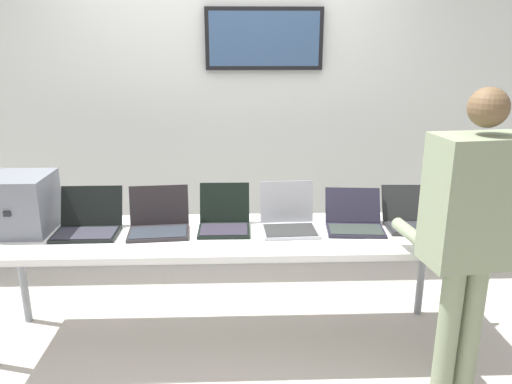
{
  "coord_description": "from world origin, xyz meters",
  "views": [
    {
      "loc": [
        0.1,
        -2.85,
        1.84
      ],
      "look_at": [
        0.21,
        0.2,
        0.92
      ],
      "focal_mm": 35.17,
      "sensor_mm": 36.0,
      "label": 1
    }
  ],
  "objects_px": {
    "laptop_station_0": "(88,223)",
    "laptop_station_1": "(159,222)",
    "laptop_station_4": "(354,221)",
    "laptop_station_2": "(224,219)",
    "laptop_station_3": "(288,220)",
    "laptop_station_5": "(415,218)",
    "person": "(472,224)",
    "workbench": "(223,241)",
    "equipment_box": "(21,203)"
  },
  "relations": [
    {
      "from": "laptop_station_0",
      "to": "laptop_station_2",
      "type": "relative_size",
      "value": 1.1
    },
    {
      "from": "laptop_station_3",
      "to": "workbench",
      "type": "bearing_deg",
      "value": -172.42
    },
    {
      "from": "laptop_station_5",
      "to": "laptop_station_3",
      "type": "bearing_deg",
      "value": -178.36
    },
    {
      "from": "laptop_station_0",
      "to": "laptop_station_4",
      "type": "relative_size",
      "value": 1.01
    },
    {
      "from": "equipment_box",
      "to": "laptop_station_0",
      "type": "xyz_separation_m",
      "value": [
        0.4,
        -0.04,
        -0.12
      ]
    },
    {
      "from": "laptop_station_0",
      "to": "workbench",
      "type": "bearing_deg",
      "value": -3.66
    },
    {
      "from": "laptop_station_3",
      "to": "laptop_station_4",
      "type": "bearing_deg",
      "value": -0.08
    },
    {
      "from": "equipment_box",
      "to": "laptop_station_5",
      "type": "height_order",
      "value": "equipment_box"
    },
    {
      "from": "laptop_station_1",
      "to": "laptop_station_4",
      "type": "height_order",
      "value": "laptop_station_1"
    },
    {
      "from": "laptop_station_1",
      "to": "laptop_station_2",
      "type": "bearing_deg",
      "value": 5.41
    },
    {
      "from": "laptop_station_4",
      "to": "person",
      "type": "distance_m",
      "value": 0.82
    },
    {
      "from": "workbench",
      "to": "laptop_station_4",
      "type": "height_order",
      "value": "laptop_station_4"
    },
    {
      "from": "laptop_station_4",
      "to": "laptop_station_1",
      "type": "bearing_deg",
      "value": -179.72
    },
    {
      "from": "laptop_station_3",
      "to": "laptop_station_5",
      "type": "relative_size",
      "value": 0.9
    },
    {
      "from": "laptop_station_1",
      "to": "person",
      "type": "height_order",
      "value": "person"
    },
    {
      "from": "workbench",
      "to": "laptop_station_3",
      "type": "relative_size",
      "value": 8.31
    },
    {
      "from": "workbench",
      "to": "person",
      "type": "height_order",
      "value": "person"
    },
    {
      "from": "equipment_box",
      "to": "laptop_station_3",
      "type": "xyz_separation_m",
      "value": [
        1.63,
        -0.04,
        -0.11
      ]
    },
    {
      "from": "laptop_station_4",
      "to": "laptop_station_5",
      "type": "relative_size",
      "value": 0.96
    },
    {
      "from": "laptop_station_3",
      "to": "laptop_station_1",
      "type": "bearing_deg",
      "value": -179.54
    },
    {
      "from": "workbench",
      "to": "laptop_station_0",
      "type": "xyz_separation_m",
      "value": [
        -0.82,
        0.05,
        0.11
      ]
    },
    {
      "from": "equipment_box",
      "to": "person",
      "type": "height_order",
      "value": "person"
    },
    {
      "from": "laptop_station_2",
      "to": "person",
      "type": "xyz_separation_m",
      "value": [
        1.21,
        -0.71,
        0.22
      ]
    },
    {
      "from": "equipment_box",
      "to": "laptop_station_2",
      "type": "bearing_deg",
      "value": -0.27
    },
    {
      "from": "laptop_station_0",
      "to": "laptop_station_2",
      "type": "height_order",
      "value": "laptop_station_2"
    },
    {
      "from": "workbench",
      "to": "person",
      "type": "bearing_deg",
      "value": -26.99
    },
    {
      "from": "laptop_station_0",
      "to": "laptop_station_5",
      "type": "height_order",
      "value": "laptop_station_0"
    },
    {
      "from": "laptop_station_0",
      "to": "laptop_station_1",
      "type": "bearing_deg",
      "value": -0.66
    },
    {
      "from": "workbench",
      "to": "laptop_station_3",
      "type": "height_order",
      "value": "laptop_station_3"
    },
    {
      "from": "workbench",
      "to": "laptop_station_2",
      "type": "distance_m",
      "value": 0.14
    },
    {
      "from": "laptop_station_0",
      "to": "laptop_station_4",
      "type": "xyz_separation_m",
      "value": [
        1.63,
        0.0,
        -0.01
      ]
    },
    {
      "from": "laptop_station_5",
      "to": "laptop_station_4",
      "type": "bearing_deg",
      "value": -176.55
    },
    {
      "from": "workbench",
      "to": "laptop_station_1",
      "type": "relative_size",
      "value": 7.56
    },
    {
      "from": "laptop_station_0",
      "to": "laptop_station_3",
      "type": "xyz_separation_m",
      "value": [
        1.22,
        0.0,
        0.01
      ]
    },
    {
      "from": "equipment_box",
      "to": "laptop_station_1",
      "type": "height_order",
      "value": "equipment_box"
    },
    {
      "from": "equipment_box",
      "to": "laptop_station_1",
      "type": "distance_m",
      "value": 0.84
    },
    {
      "from": "laptop_station_4",
      "to": "laptop_station_0",
      "type": "bearing_deg",
      "value": -179.97
    },
    {
      "from": "workbench",
      "to": "laptop_station_2",
      "type": "height_order",
      "value": "laptop_station_2"
    },
    {
      "from": "equipment_box",
      "to": "laptop_station_4",
      "type": "xyz_separation_m",
      "value": [
        2.04,
        -0.04,
        -0.12
      ]
    },
    {
      "from": "laptop_station_0",
      "to": "laptop_station_4",
      "type": "height_order",
      "value": "laptop_station_0"
    },
    {
      "from": "laptop_station_1",
      "to": "laptop_station_3",
      "type": "xyz_separation_m",
      "value": [
        0.79,
        0.01,
        0.0
      ]
    },
    {
      "from": "laptop_station_5",
      "to": "laptop_station_0",
      "type": "bearing_deg",
      "value": -179.31
    },
    {
      "from": "equipment_box",
      "to": "laptop_station_0",
      "type": "height_order",
      "value": "equipment_box"
    },
    {
      "from": "workbench",
      "to": "person",
      "type": "relative_size",
      "value": 1.76
    },
    {
      "from": "laptop_station_0",
      "to": "laptop_station_1",
      "type": "relative_size",
      "value": 0.99
    },
    {
      "from": "laptop_station_5",
      "to": "workbench",
      "type": "bearing_deg",
      "value": -176.35
    },
    {
      "from": "workbench",
      "to": "laptop_station_5",
      "type": "relative_size",
      "value": 7.49
    },
    {
      "from": "equipment_box",
      "to": "laptop_station_3",
      "type": "height_order",
      "value": "equipment_box"
    },
    {
      "from": "laptop_station_3",
      "to": "laptop_station_5",
      "type": "distance_m",
      "value": 0.8
    },
    {
      "from": "laptop_station_2",
      "to": "laptop_station_5",
      "type": "xyz_separation_m",
      "value": [
        1.2,
        -0.01,
        -0.01
      ]
    }
  ]
}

